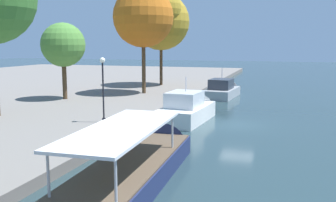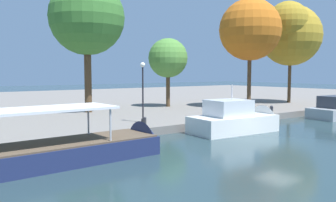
{
  "view_description": "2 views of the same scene",
  "coord_description": "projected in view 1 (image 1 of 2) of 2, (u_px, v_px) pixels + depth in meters",
  "views": [
    {
      "loc": [
        -28.68,
        -3.46,
        6.2
      ],
      "look_at": [
        -1.42,
        5.19,
        1.84
      ],
      "focal_mm": 40.29,
      "sensor_mm": 36.0,
      "label": 1
    },
    {
      "loc": [
        -19.34,
        -13.88,
        4.48
      ],
      "look_at": [
        -3.92,
        6.8,
        2.38
      ],
      "focal_mm": 37.72,
      "sensor_mm": 36.0,
      "label": 2
    }
  ],
  "objects": [
    {
      "name": "motor_yacht_2",
      "position": [
        223.0,
        92.0,
        44.68
      ],
      "size": [
        7.85,
        3.49,
        4.56
      ],
      "rotation": [
        0.0,
        0.0,
        -0.08
      ],
      "color": "#9EA3A8",
      "rests_on": "ground_plane"
    },
    {
      "name": "tree_2",
      "position": [
        161.0,
        20.0,
        50.13
      ],
      "size": [
        8.1,
        7.64,
        12.5
      ],
      "color": "#4C3823",
      "rests_on": "dock_promenade"
    },
    {
      "name": "motor_yacht_1",
      "position": [
        189.0,
        111.0,
        30.87
      ],
      "size": [
        7.86,
        3.52,
        4.54
      ],
      "rotation": [
        0.0,
        0.0,
        -0.08
      ],
      "color": "silver",
      "rests_on": "ground_plane"
    },
    {
      "name": "mooring_bollard_2",
      "position": [
        181.0,
        95.0,
        38.71
      ],
      "size": [
        0.33,
        0.33,
        0.78
      ],
      "color": "#2D2D33",
      "rests_on": "dock_promenade"
    },
    {
      "name": "mooring_bollard_0",
      "position": [
        123.0,
        121.0,
        25.49
      ],
      "size": [
        0.23,
        0.23,
        0.74
      ],
      "color": "#2D2D33",
      "rests_on": "dock_promenade"
    },
    {
      "name": "tree_4",
      "position": [
        64.0,
        45.0,
        37.78
      ],
      "size": [
        4.43,
        4.43,
        7.71
      ],
      "color": "#4C3823",
      "rests_on": "dock_promenade"
    },
    {
      "name": "ground_plane",
      "position": [
        238.0,
        125.0,
        29.0
      ],
      "size": [
        220.0,
        220.0,
        0.0
      ],
      "primitive_type": "plane",
      "color": "#23383D"
    },
    {
      "name": "lamp_post",
      "position": [
        103.0,
        84.0,
        26.76
      ],
      "size": [
        0.38,
        0.38,
        4.65
      ],
      "color": "black",
      "rests_on": "dock_promenade"
    },
    {
      "name": "tour_boat_0",
      "position": [
        132.0,
        174.0,
        16.89
      ],
      "size": [
        14.14,
        3.54,
        3.87
      ],
      "rotation": [
        0.0,
        0.0,
        0.04
      ],
      "color": "navy",
      "rests_on": "ground_plane"
    },
    {
      "name": "tree_5",
      "position": [
        141.0,
        18.0,
        42.11
      ],
      "size": [
        6.84,
        7.12,
        11.94
      ],
      "color": "#4C3823",
      "rests_on": "dock_promenade"
    }
  ]
}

